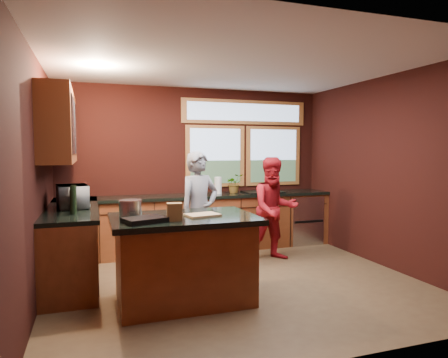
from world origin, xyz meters
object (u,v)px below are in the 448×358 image
person_red (274,209)px  stock_pot (130,208)px  island (184,258)px  person_grey (199,211)px  cutting_board (203,215)px

person_red → stock_pot: person_red is taller
island → person_red: bearing=35.6°
person_grey → stock_pot: person_grey is taller
island → stock_pot: 0.80m
person_red → stock_pot: size_ratio=6.47×
person_grey → person_red: bearing=-13.8°
person_red → cutting_board: size_ratio=4.43×
stock_pot → island: bearing=-15.3°
cutting_board → stock_pot: size_ratio=1.46×
cutting_board → person_red: bearing=40.3°
person_red → cutting_board: person_red is taller
person_grey → stock_pot: (-1.02, -0.93, 0.22)m
cutting_board → stock_pot: (-0.75, 0.20, 0.08)m
person_grey → cutting_board: size_ratio=4.68×
island → cutting_board: bearing=-14.0°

